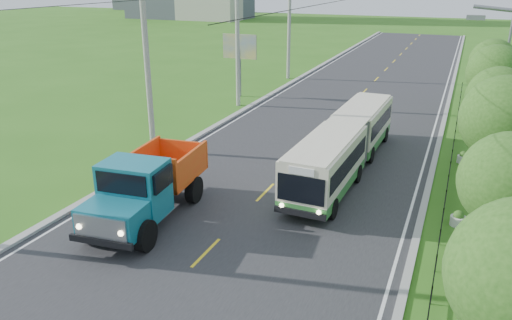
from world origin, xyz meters
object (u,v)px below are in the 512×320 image
Objects in this scene: planter_far at (466,121)px; dump_truck at (147,183)px; tree_fourth at (498,101)px; streetlight_far at (506,44)px; planter_mid at (463,158)px; pole_mid at (238,40)px; planter_near at (458,219)px; pole_far at (290,26)px; tree_back at (493,64)px; tree_second at (511,186)px; billboard_left at (240,51)px; pole_near at (148,65)px; tree_fifth at (496,76)px; tree_third at (505,123)px; bus at (345,142)px.

dump_truck reaches higher than planter_far.
tree_fourth is 0.60× the size of streetlight_far.
planter_far is (0.00, 8.00, 0.00)m from planter_mid.
pole_mid is 23.08m from planter_near.
tree_back is (18.12, -6.86, -1.44)m from pole_far.
streetlight_far is (0.79, 13.86, 1.32)m from tree_fourth.
billboard_left is at bearing 131.52° from tree_second.
streetlight_far is 14.88m from planter_mid.
tree_fourth is (18.12, 5.14, -1.51)m from pole_near.
dump_truck is at bearing -160.06° from planter_near.
dump_truck is at bearing -75.19° from billboard_left.
pole_near is 1.89× the size of tree_second.
tree_second is at bearing -90.00° from tree_fifth.
tree_fourth is 8.06× the size of planter_mid.
tree_third is at bearing -53.91° from pole_far.
tree_third reaches higher than billboard_left.
streetlight_far reaches higher than planter_near.
tree_fourth is at bearing 15.84° from pole_near.
pole_far is 25.85m from planter_mid.
pole_mid reaches higher than planter_mid.
tree_back is 28.06m from dump_truck.
planter_near is (16.86, -3.00, -4.81)m from pole_near.
pole_near reaches higher than tree_third.
pole_near is at bearing -148.41° from tree_fifth.
pole_far is at bearing 90.00° from pole_mid.
pole_mid is 3.47m from billboard_left.
pole_far is at bearing 120.42° from tree_second.
streetlight_far is (0.79, 25.86, 1.38)m from tree_second.
pole_mid is 20.27m from dump_truck.
tree_fifth is 1.12× the size of billboard_left.
tree_fourth reaches higher than planter_near.
pole_near is 21.83m from planter_far.
tree_back reaches higher than dump_truck.
tree_third is 19.90m from streetlight_far.
tree_fifth is at bearing -2.71° from pole_mid.
pole_mid is at bearing 137.56° from bus.
planter_near is at bearing -41.65° from pole_mid.
tree_fourth is 8.06× the size of planter_near.
pole_mid is 18.89m from tree_back.
streetlight_far is 0.65× the size of bus.
tree_second is 1.02× the size of billboard_left.
planter_far is at bearing 124.05° from tree_fifth.
tree_back is 0.61× the size of streetlight_far.
tree_back reaches higher than bus.
dump_truck is (4.69, -19.42, -3.45)m from pole_mid.
tree_fourth is at bearing 30.41° from bus.
bus is at bearing 143.70° from planter_near.
tree_back is at bearing 73.12° from planter_far.
pole_near is 1.40× the size of dump_truck.
pole_near is 15.10m from billboard_left.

